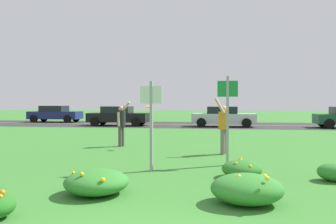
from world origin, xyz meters
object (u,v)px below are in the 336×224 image
object	(u,v)px
car_black_center_left	(118,116)
car_silver_center_right	(223,116)
sign_post_by_roadside	(228,111)
car_navy_leftmost	(55,114)
person_thrower_dark_shirt	(121,122)
sign_post_near_path	(151,116)
frisbee_orange	(149,107)
person_catcher_orange_shirt	(223,125)

from	to	relation	value
car_black_center_left	car_silver_center_right	bearing A→B (deg)	0.00
sign_post_by_roadside	car_silver_center_right	distance (m)	15.94
car_navy_leftmost	car_black_center_left	xyz separation A→B (m)	(6.91, -3.67, 0.00)
sign_post_by_roadside	person_thrower_dark_shirt	distance (m)	5.57
sign_post_near_path	car_black_center_left	xyz separation A→B (m)	(-6.06, 17.07, -0.66)
sign_post_by_roadside	car_navy_leftmost	distance (m)	24.63
frisbee_orange	car_navy_leftmost	world-z (taller)	frisbee_orange
frisbee_orange	sign_post_by_roadside	bearing A→B (deg)	-47.79
sign_post_by_roadside	person_thrower_dark_shirt	size ratio (longest dim) A/B	1.38
sign_post_near_path	person_catcher_orange_shirt	xyz separation A→B (m)	(1.81, 3.29, -0.41)
sign_post_by_roadside	person_thrower_dark_shirt	bearing A→B (deg)	138.31
sign_post_by_roadside	person_catcher_orange_shirt	bearing A→B (deg)	93.12
car_black_center_left	sign_post_by_roadside	bearing A→B (deg)	-63.37
person_catcher_orange_shirt	person_thrower_dark_shirt	bearing A→B (deg)	159.07
car_silver_center_right	frisbee_orange	bearing A→B (deg)	-102.19
car_black_center_left	person_catcher_orange_shirt	bearing A→B (deg)	-60.28
sign_post_by_roadside	car_silver_center_right	world-z (taller)	sign_post_by_roadside
car_black_center_left	car_silver_center_right	world-z (taller)	same
person_thrower_dark_shirt	car_black_center_left	size ratio (longest dim) A/B	0.40
car_black_center_left	frisbee_orange	bearing A→B (deg)	-68.25
sign_post_near_path	person_thrower_dark_shirt	xyz separation A→B (m)	(-2.21, 4.83, -0.43)
car_silver_center_right	person_thrower_dark_shirt	bearing A→B (deg)	-107.99
sign_post_by_roadside	person_catcher_orange_shirt	distance (m)	2.21
person_thrower_dark_shirt	person_catcher_orange_shirt	bearing A→B (deg)	-20.93
car_silver_center_right	car_navy_leftmost	bearing A→B (deg)	166.02
person_thrower_dark_shirt	car_navy_leftmost	size ratio (longest dim) A/B	0.40
car_black_center_left	person_thrower_dark_shirt	bearing A→B (deg)	-72.55
person_thrower_dark_shirt	car_navy_leftmost	world-z (taller)	person_thrower_dark_shirt
car_black_center_left	car_silver_center_right	size ratio (longest dim) A/B	1.00
sign_post_by_roadside	car_black_center_left	distance (m)	17.83
sign_post_by_roadside	car_black_center_left	bearing A→B (deg)	116.63
person_catcher_orange_shirt	car_navy_leftmost	size ratio (longest dim) A/B	0.42
sign_post_near_path	sign_post_by_roadside	bearing A→B (deg)	30.83
sign_post_near_path	frisbee_orange	bearing A→B (deg)	102.76
sign_post_near_path	sign_post_by_roadside	size ratio (longest dim) A/B	0.92
person_thrower_dark_shirt	car_silver_center_right	xyz separation A→B (m)	(3.97, 12.24, -0.23)
sign_post_by_roadside	car_black_center_left	xyz separation A→B (m)	(-7.98, 15.92, -0.77)
sign_post_near_path	car_navy_leftmost	bearing A→B (deg)	122.03
car_navy_leftmost	car_silver_center_right	size ratio (longest dim) A/B	1.00
person_catcher_orange_shirt	car_black_center_left	xyz separation A→B (m)	(-7.87, 13.78, -0.25)
person_thrower_dark_shirt	car_black_center_left	world-z (taller)	person_thrower_dark_shirt
sign_post_near_path	car_navy_leftmost	xyz separation A→B (m)	(-12.97, 20.74, -0.66)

